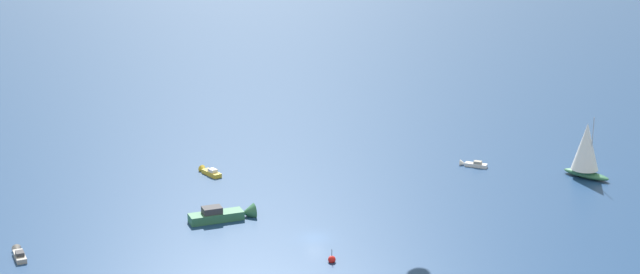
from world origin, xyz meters
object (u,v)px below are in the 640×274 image
Objects in this scene: sailboat_near_centre at (586,150)px; marker_buoy at (332,260)px; motorboat_ahead at (472,164)px; motorboat_far_port at (19,254)px; motorboat_offshore at (209,172)px; motorboat_trailing at (225,215)px.

sailboat_near_centre is 59.63m from marker_buoy.
sailboat_near_centre reaches higher than motorboat_ahead.
motorboat_far_port is 2.42× the size of marker_buoy.
marker_buoy reaches higher than motorboat_offshore.
motorboat_trailing is 51.32m from motorboat_ahead.
motorboat_ahead is (-35.32, -37.23, -0.43)m from motorboat_trailing.
sailboat_near_centre is 5.38× the size of marker_buoy.
sailboat_near_centre is 1.11× the size of motorboat_trailing.
marker_buoy is (-43.96, -9.10, -0.03)m from motorboat_far_port.
sailboat_near_centre reaches higher than motorboat_trailing.
marker_buoy is at bearing 132.75° from motorboat_offshore.
sailboat_near_centre is 97.63m from motorboat_far_port.
motorboat_ahead is 2.48× the size of marker_buoy.
sailboat_near_centre is 67.64m from motorboat_offshore.
sailboat_near_centre is 2.17× the size of motorboat_ahead.
motorboat_offshore is at bearing -63.51° from motorboat_trailing.
motorboat_offshore is at bearing -47.25° from marker_buoy.
marker_buoy reaches higher than motorboat_ahead.
motorboat_trailing is at bearing 32.78° from sailboat_near_centre.
motorboat_far_port is 44.33m from motorboat_offshore.
motorboat_offshore is 0.53× the size of motorboat_trailing.
motorboat_trailing is at bearing 46.51° from motorboat_ahead.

